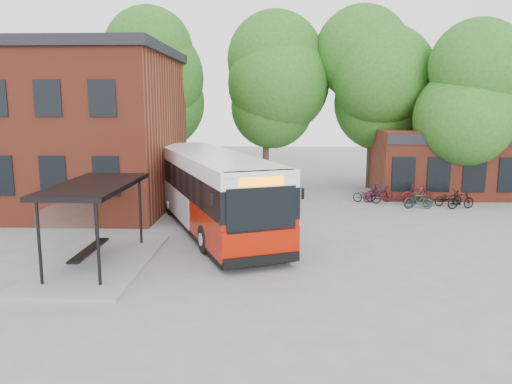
{
  "coord_description": "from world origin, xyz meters",
  "views": [
    {
      "loc": [
        1.73,
        -17.59,
        5.5
      ],
      "look_at": [
        0.91,
        2.47,
        2.0
      ],
      "focal_mm": 35.0,
      "sensor_mm": 36.0,
      "label": 1
    }
  ],
  "objects_px": {
    "bus_shelter": "(96,224)",
    "bicycle_1": "(380,193)",
    "bicycle_3": "(418,200)",
    "city_bus": "(211,191)",
    "bicycle_2": "(378,194)",
    "bicycle_4": "(418,199)",
    "bicycle_6": "(448,198)",
    "bicycle_7": "(461,200)",
    "bicycle_5": "(417,194)",
    "bicycle_0": "(367,195)"
  },
  "relations": [
    {
      "from": "bicycle_1",
      "to": "bicycle_5",
      "type": "bearing_deg",
      "value": -115.72
    },
    {
      "from": "city_bus",
      "to": "bicycle_0",
      "type": "relative_size",
      "value": 8.34
    },
    {
      "from": "bicycle_4",
      "to": "bicycle_0",
      "type": "bearing_deg",
      "value": 37.77
    },
    {
      "from": "bus_shelter",
      "to": "bicycle_0",
      "type": "bearing_deg",
      "value": 45.56
    },
    {
      "from": "bus_shelter",
      "to": "city_bus",
      "type": "relative_size",
      "value": 0.52
    },
    {
      "from": "bicycle_0",
      "to": "bicycle_4",
      "type": "height_order",
      "value": "bicycle_4"
    },
    {
      "from": "city_bus",
      "to": "bicycle_6",
      "type": "distance_m",
      "value": 13.69
    },
    {
      "from": "bicycle_5",
      "to": "bus_shelter",
      "type": "bearing_deg",
      "value": 121.03
    },
    {
      "from": "city_bus",
      "to": "bicycle_5",
      "type": "xyz_separation_m",
      "value": [
        10.92,
        6.03,
        -1.15
      ]
    },
    {
      "from": "bicycle_4",
      "to": "bicycle_6",
      "type": "bearing_deg",
      "value": -93.63
    },
    {
      "from": "bicycle_3",
      "to": "bicycle_7",
      "type": "relative_size",
      "value": 0.92
    },
    {
      "from": "bicycle_4",
      "to": "bicycle_7",
      "type": "xyz_separation_m",
      "value": [
        2.25,
        -0.16,
        0.0
      ]
    },
    {
      "from": "bus_shelter",
      "to": "bicycle_2",
      "type": "distance_m",
      "value": 16.94
    },
    {
      "from": "bicycle_3",
      "to": "bicycle_6",
      "type": "relative_size",
      "value": 0.88
    },
    {
      "from": "bicycle_2",
      "to": "bicycle_7",
      "type": "relative_size",
      "value": 1.14
    },
    {
      "from": "bicycle_2",
      "to": "bicycle_5",
      "type": "distance_m",
      "value": 2.12
    },
    {
      "from": "bicycle_1",
      "to": "bicycle_2",
      "type": "relative_size",
      "value": 0.97
    },
    {
      "from": "bicycle_3",
      "to": "bicycle_5",
      "type": "distance_m",
      "value": 1.37
    },
    {
      "from": "bicycle_1",
      "to": "bicycle_3",
      "type": "distance_m",
      "value": 2.5
    },
    {
      "from": "bicycle_6",
      "to": "bicycle_7",
      "type": "height_order",
      "value": "bicycle_7"
    },
    {
      "from": "bicycle_6",
      "to": "bicycle_4",
      "type": "bearing_deg",
      "value": 93.23
    },
    {
      "from": "bicycle_6",
      "to": "bicycle_0",
      "type": "bearing_deg",
      "value": 64.28
    },
    {
      "from": "bicycle_2",
      "to": "bicycle_6",
      "type": "height_order",
      "value": "bicycle_2"
    },
    {
      "from": "bicycle_3",
      "to": "bicycle_7",
      "type": "distance_m",
      "value": 2.24
    },
    {
      "from": "city_bus",
      "to": "bicycle_0",
      "type": "distance_m",
      "value": 10.3
    },
    {
      "from": "bicycle_4",
      "to": "bicycle_6",
      "type": "xyz_separation_m",
      "value": [
        1.86,
        0.67,
        -0.04
      ]
    },
    {
      "from": "bus_shelter",
      "to": "bicycle_1",
      "type": "distance_m",
      "value": 17.13
    },
    {
      "from": "bus_shelter",
      "to": "bicycle_2",
      "type": "bearing_deg",
      "value": 44.34
    },
    {
      "from": "bicycle_0",
      "to": "bicycle_4",
      "type": "xyz_separation_m",
      "value": [
        2.49,
        -1.37,
        0.05
      ]
    },
    {
      "from": "bicycle_4",
      "to": "bicycle_5",
      "type": "height_order",
      "value": "bicycle_5"
    },
    {
      "from": "bicycle_4",
      "to": "bicycle_7",
      "type": "relative_size",
      "value": 1.14
    },
    {
      "from": "bicycle_7",
      "to": "bicycle_6",
      "type": "bearing_deg",
      "value": 10.02
    },
    {
      "from": "bus_shelter",
      "to": "bicycle_3",
      "type": "bearing_deg",
      "value": 36.09
    },
    {
      "from": "bicycle_0",
      "to": "bicycle_7",
      "type": "xyz_separation_m",
      "value": [
        4.74,
        -1.54,
        0.05
      ]
    },
    {
      "from": "bus_shelter",
      "to": "bicycle_6",
      "type": "xyz_separation_m",
      "value": [
        15.76,
        10.93,
        -1.01
      ]
    },
    {
      "from": "bus_shelter",
      "to": "bicycle_1",
      "type": "xyz_separation_m",
      "value": [
        12.21,
        11.97,
        -0.92
      ]
    },
    {
      "from": "bicycle_0",
      "to": "bicycle_2",
      "type": "relative_size",
      "value": 0.89
    },
    {
      "from": "bicycle_7",
      "to": "city_bus",
      "type": "bearing_deg",
      "value": 94.44
    },
    {
      "from": "bicycle_1",
      "to": "bicycle_6",
      "type": "relative_size",
      "value": 1.06
    },
    {
      "from": "bicycle_0",
      "to": "bicycle_2",
      "type": "distance_m",
      "value": 0.71
    },
    {
      "from": "city_bus",
      "to": "bicycle_2",
      "type": "distance_m",
      "value": 10.94
    },
    {
      "from": "bicycle_2",
      "to": "bicycle_6",
      "type": "distance_m",
      "value": 3.77
    },
    {
      "from": "bus_shelter",
      "to": "bicycle_0",
      "type": "xyz_separation_m",
      "value": [
        11.41,
        11.64,
        -1.03
      ]
    },
    {
      "from": "bicycle_1",
      "to": "bicycle_6",
      "type": "distance_m",
      "value": 3.7
    },
    {
      "from": "bicycle_0",
      "to": "bicycle_1",
      "type": "distance_m",
      "value": 0.88
    },
    {
      "from": "bicycle_3",
      "to": "bicycle_4",
      "type": "distance_m",
      "value": 0.13
    },
    {
      "from": "bicycle_6",
      "to": "bus_shelter",
      "type": "bearing_deg",
      "value": 108.25
    },
    {
      "from": "bus_shelter",
      "to": "city_bus",
      "type": "xyz_separation_m",
      "value": [
        3.27,
        5.45,
        0.25
      ]
    },
    {
      "from": "bicycle_2",
      "to": "bicycle_3",
      "type": "xyz_separation_m",
      "value": [
        1.82,
        -1.68,
        -0.04
      ]
    },
    {
      "from": "bicycle_3",
      "to": "bicycle_6",
      "type": "height_order",
      "value": "bicycle_3"
    }
  ]
}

